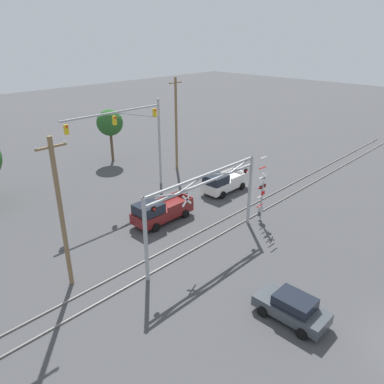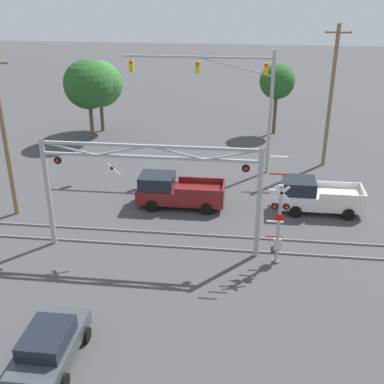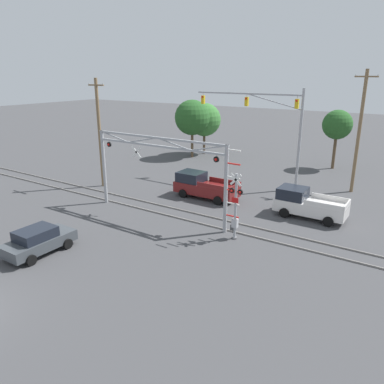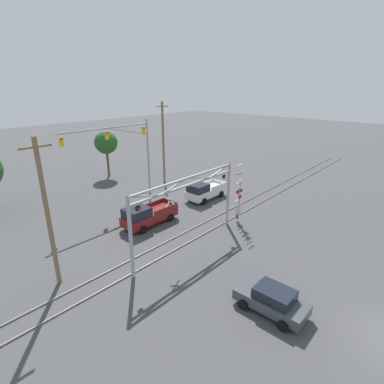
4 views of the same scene
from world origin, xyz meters
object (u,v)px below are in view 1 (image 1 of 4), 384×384
traffic_signal_span (141,131)px  background_tree_beyond_span (110,123)px  crossing_gantry (205,199)px  utility_pole_right (176,124)px  sedan_waiting (292,307)px  pickup_truck_following (223,183)px  crossing_signal_mast (261,198)px  utility_pole_left (61,214)px  pickup_truck_lead (160,211)px

traffic_signal_span → background_tree_beyond_span: traffic_signal_span is taller
crossing_gantry → utility_pole_right: size_ratio=1.08×
sedan_waiting → background_tree_beyond_span: 31.68m
pickup_truck_following → traffic_signal_span: bearing=129.9°
crossing_gantry → crossing_signal_mast: bearing=-4.9°
background_tree_beyond_span → traffic_signal_span: bearing=-107.8°
sedan_waiting → pickup_truck_following: bearing=51.8°
crossing_signal_mast → traffic_signal_span: (-2.46, 12.31, 3.85)m
utility_pole_left → sedan_waiting: bearing=-59.6°
crossing_signal_mast → background_tree_beyond_span: bearing=88.2°
traffic_signal_span → background_tree_beyond_span: size_ratio=1.65×
pickup_truck_lead → utility_pole_right: utility_pole_right is taller
pickup_truck_following → utility_pole_right: (1.53, 8.15, 4.31)m
crossing_gantry → utility_pole_left: (-9.00, 3.15, 1.00)m
utility_pole_left → pickup_truck_following: bearing=8.0°
pickup_truck_following → utility_pole_left: (-17.99, -2.53, 3.95)m
pickup_truck_lead → background_tree_beyond_span: (6.63, 16.18, 3.74)m
utility_pole_left → background_tree_beyond_span: bearing=48.9°
crossing_gantry → pickup_truck_lead: 6.16m
traffic_signal_span → utility_pole_left: size_ratio=1.09×
crossing_gantry → traffic_signal_span: bearing=71.6°
utility_pole_left → crossing_signal_mast: bearing=-13.5°
crossing_gantry → pickup_truck_lead: size_ratio=2.05×
sedan_waiting → background_tree_beyond_span: (9.22, 30.05, 3.95)m
pickup_truck_following → background_tree_beyond_span: bearing=96.9°
utility_pole_right → traffic_signal_span: bearing=-162.7°
background_tree_beyond_span → utility_pole_left: bearing=-131.1°
utility_pole_right → background_tree_beyond_span: 8.50m
traffic_signal_span → utility_pole_right: 6.96m
pickup_truck_lead → background_tree_beyond_span: 17.88m
crossing_gantry → pickup_truck_following: size_ratio=2.23×
sedan_waiting → utility_pole_right: 26.05m
utility_pole_right → background_tree_beyond_span: bearing=114.1°
sedan_waiting → background_tree_beyond_span: bearing=72.9°
crossing_gantry → utility_pole_right: (10.52, 13.82, 1.35)m
utility_pole_right → pickup_truck_lead: bearing=-140.1°
utility_pole_left → background_tree_beyond_span: size_ratio=1.52×
crossing_signal_mast → sedan_waiting: bearing=-137.1°
crossing_signal_mast → pickup_truck_following: bearing=67.2°
utility_pole_right → background_tree_beyond_span: size_ratio=1.63×
pickup_truck_following → background_tree_beyond_span: (-1.93, 15.89, 3.74)m
pickup_truck_lead → traffic_signal_span: bearing=61.4°
crossing_signal_mast → utility_pole_left: 16.05m
pickup_truck_lead → sedan_waiting: (-2.59, -13.87, -0.21)m
crossing_gantry → background_tree_beyond_span: (7.06, 21.57, 0.78)m
crossing_signal_mast → utility_pole_left: bearing=166.5°
traffic_signal_span → utility_pole_left: 15.55m
pickup_truck_following → utility_pole_right: bearing=79.3°
crossing_gantry → crossing_signal_mast: (6.37, -0.55, -1.81)m
traffic_signal_span → sedan_waiting: 21.77m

